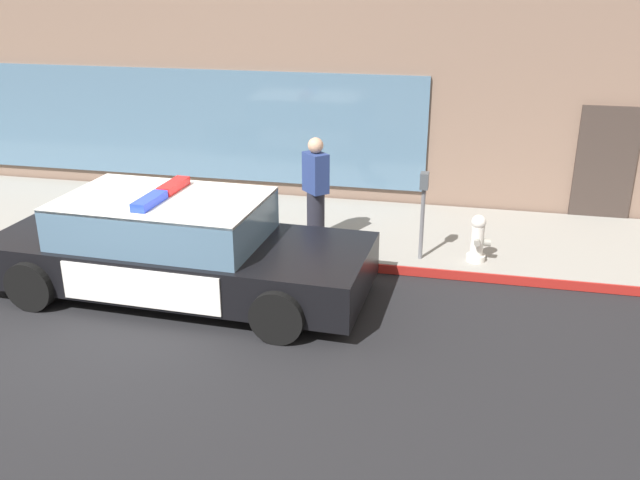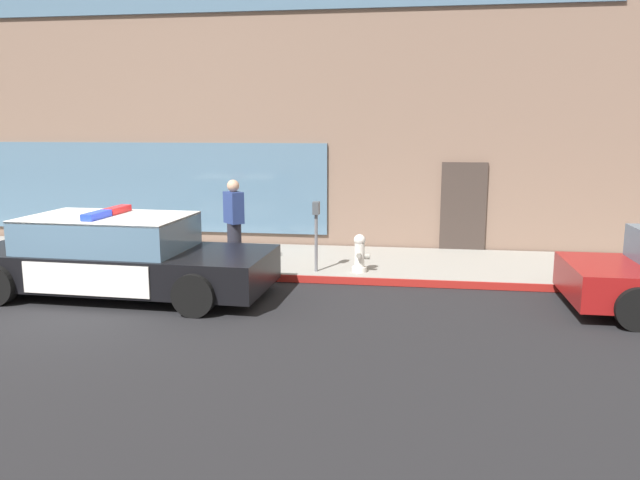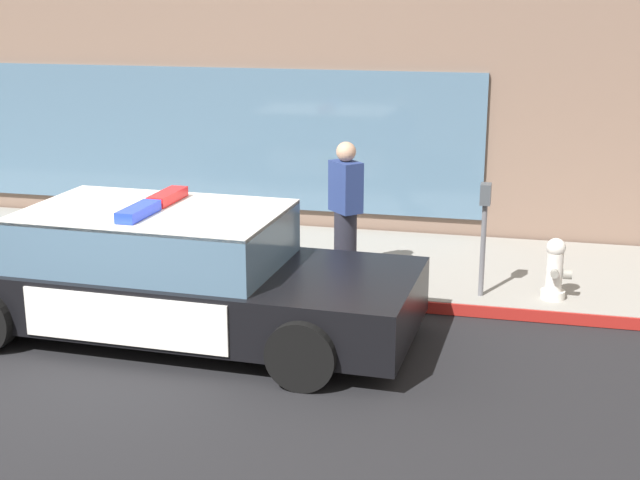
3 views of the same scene
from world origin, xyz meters
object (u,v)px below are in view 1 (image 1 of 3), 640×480
(police_cruiser, at_px, (176,247))
(parking_meter, at_px, (423,200))
(fire_hydrant, at_px, (478,239))
(pedestrian_on_sidewalk, at_px, (316,191))

(police_cruiser, xyz_separation_m, parking_meter, (3.22, 1.61, 0.40))
(police_cruiser, relative_size, fire_hydrant, 7.22)
(pedestrian_on_sidewalk, xyz_separation_m, parking_meter, (1.69, -0.28, 0.07))
(police_cruiser, height_order, pedestrian_on_sidewalk, pedestrian_on_sidewalk)
(fire_hydrant, relative_size, pedestrian_on_sidewalk, 0.42)
(police_cruiser, bearing_deg, pedestrian_on_sidewalk, 53.13)
(police_cruiser, bearing_deg, parking_meter, 28.66)
(parking_meter, bearing_deg, fire_hydrant, 5.75)
(fire_hydrant, xyz_separation_m, parking_meter, (-0.83, -0.08, 0.58))
(pedestrian_on_sidewalk, distance_m, parking_meter, 1.71)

